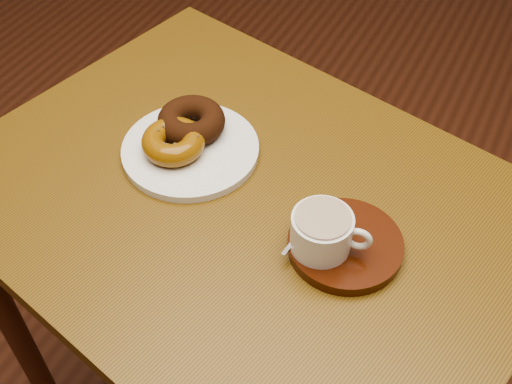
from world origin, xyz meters
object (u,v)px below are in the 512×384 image
at_px(cafe_table, 245,249).
at_px(saucer, 345,245).
at_px(donut_plate, 191,150).
at_px(coffee_cup, 323,231).

relative_size(cafe_table, saucer, 6.19).
distance_m(cafe_table, donut_plate, 0.19).
relative_size(cafe_table, coffee_cup, 8.98).
xyz_separation_m(saucer, coffee_cup, (-0.03, -0.02, 0.04)).
relative_size(cafe_table, donut_plate, 4.54).
bearing_deg(donut_plate, cafe_table, -20.49).
distance_m(donut_plate, coffee_cup, 0.29).
distance_m(saucer, coffee_cup, 0.05).
height_order(cafe_table, coffee_cup, coffee_cup).
xyz_separation_m(cafe_table, saucer, (0.17, -0.02, 0.14)).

